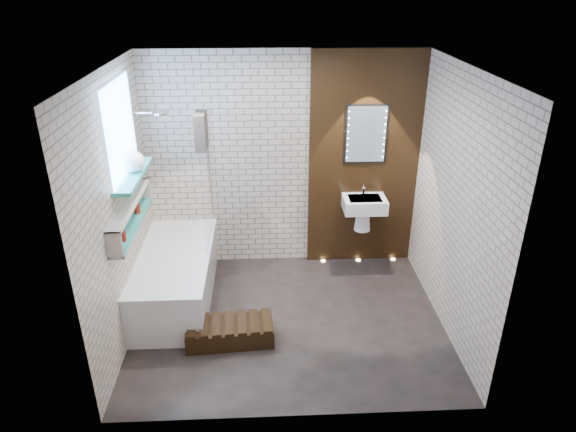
{
  "coord_description": "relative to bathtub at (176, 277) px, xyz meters",
  "views": [
    {
      "loc": [
        -0.22,
        -4.43,
        3.34
      ],
      "look_at": [
        0.0,
        0.15,
        1.15
      ],
      "focal_mm": 32.06,
      "sensor_mm": 36.0,
      "label": 1
    }
  ],
  "objects": [
    {
      "name": "ground",
      "position": [
        1.22,
        -0.45,
        -0.29
      ],
      "size": [
        3.2,
        3.2,
        0.0
      ],
      "primitive_type": "plane",
      "color": "black",
      "rests_on": "ground"
    },
    {
      "name": "room_shell",
      "position": [
        1.22,
        -0.45,
        1.01
      ],
      "size": [
        3.24,
        3.2,
        2.6
      ],
      "color": "#C1AF9A",
      "rests_on": "ground"
    },
    {
      "name": "walnut_panel",
      "position": [
        2.17,
        0.82,
        1.01
      ],
      "size": [
        1.3,
        0.06,
        2.6
      ],
      "primitive_type": "cube",
      "color": "black",
      "rests_on": "ground"
    },
    {
      "name": "clerestory_window",
      "position": [
        -0.34,
        -0.1,
        1.61
      ],
      "size": [
        0.18,
        1.0,
        0.94
      ],
      "color": "#7FADE0",
      "rests_on": "room_shell"
    },
    {
      "name": "display_niche",
      "position": [
        -0.31,
        -0.3,
        0.91
      ],
      "size": [
        0.14,
        1.3,
        0.26
      ],
      "color": "teal",
      "rests_on": "room_shell"
    },
    {
      "name": "bathtub",
      "position": [
        0.0,
        0.0,
        0.0
      ],
      "size": [
        0.79,
        1.74,
        0.7
      ],
      "color": "white",
      "rests_on": "ground"
    },
    {
      "name": "bath_screen",
      "position": [
        0.35,
        0.44,
        0.99
      ],
      "size": [
        0.01,
        0.78,
        1.4
      ],
      "primitive_type": "cube",
      "color": "white",
      "rests_on": "bathtub"
    },
    {
      "name": "towel",
      "position": [
        0.35,
        0.31,
        1.56
      ],
      "size": [
        0.11,
        0.29,
        0.38
      ],
      "primitive_type": "cube",
      "color": "#292421",
      "rests_on": "bath_screen"
    },
    {
      "name": "shower_head",
      "position": [
        -0.08,
        0.5,
        1.71
      ],
      "size": [
        0.18,
        0.18,
        0.02
      ],
      "primitive_type": "cylinder",
      "color": "silver",
      "rests_on": "room_shell"
    },
    {
      "name": "washbasin",
      "position": [
        2.17,
        0.62,
        0.5
      ],
      "size": [
        0.5,
        0.36,
        0.58
      ],
      "color": "white",
      "rests_on": "walnut_panel"
    },
    {
      "name": "led_mirror",
      "position": [
        2.17,
        0.78,
        1.36
      ],
      "size": [
        0.5,
        0.02,
        0.7
      ],
      "color": "black",
      "rests_on": "walnut_panel"
    },
    {
      "name": "walnut_step",
      "position": [
        0.62,
        -0.75,
        -0.2
      ],
      "size": [
        0.88,
        0.44,
        0.19
      ],
      "primitive_type": "cube",
      "rotation": [
        0.0,
        0.0,
        0.07
      ],
      "color": "black",
      "rests_on": "ground"
    },
    {
      "name": "niche_bottles",
      "position": [
        -0.31,
        -0.32,
        0.88
      ],
      "size": [
        0.06,
        0.66,
        0.15
      ],
      "color": "maroon",
      "rests_on": "display_niche"
    },
    {
      "name": "sill_vases",
      "position": [
        -0.28,
        -0.05,
        1.36
      ],
      "size": [
        0.21,
        0.21,
        0.21
      ],
      "color": "white",
      "rests_on": "clerestory_window"
    },
    {
      "name": "floor_uplights",
      "position": [
        2.17,
        0.75,
        -0.29
      ],
      "size": [
        0.96,
        0.06,
        0.01
      ],
      "color": "#FFD899",
      "rests_on": "ground"
    }
  ]
}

